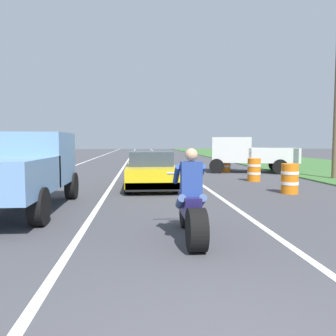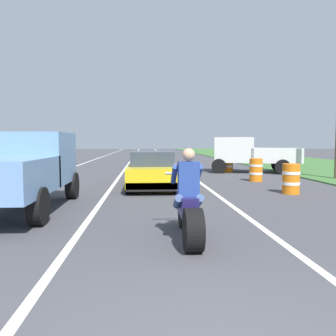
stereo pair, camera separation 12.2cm
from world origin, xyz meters
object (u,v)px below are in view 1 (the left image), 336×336
pickup_truck_left_lane_light_blue (21,167)px  motorcycle_with_rider (191,207)px  pickup_truck_right_shoulder_white (248,153)px  construction_barrel_far (226,163)px  sports_car_yellow (151,171)px  construction_barrel_mid (254,170)px  construction_barrel_nearest (290,179)px

pickup_truck_left_lane_light_blue → motorcycle_with_rider: bearing=-37.4°
pickup_truck_left_lane_light_blue → pickup_truck_right_shoulder_white: bearing=48.2°
construction_barrel_far → sports_car_yellow: bearing=-125.6°
motorcycle_with_rider → pickup_truck_left_lane_light_blue: pickup_truck_left_lane_light_blue is taller
pickup_truck_left_lane_light_blue → construction_barrel_mid: (7.93, 5.83, -0.60)m
motorcycle_with_rider → construction_barrel_mid: (4.11, 8.75, -0.09)m
motorcycle_with_rider → construction_barrel_mid: 9.67m
construction_barrel_mid → construction_barrel_nearest: bearing=-90.0°
construction_barrel_mid → construction_barrel_far: size_ratio=1.00×
motorcycle_with_rider → construction_barrel_far: (3.98, 13.26, -0.09)m
pickup_truck_right_shoulder_white → construction_barrel_mid: 4.47m
motorcycle_with_rider → construction_barrel_mid: bearing=64.9°
motorcycle_with_rider → construction_barrel_nearest: size_ratio=2.21×
construction_barrel_mid → motorcycle_with_rider: bearing=-115.1°
construction_barrel_mid → construction_barrel_far: same height
pickup_truck_right_shoulder_white → construction_barrel_nearest: 7.98m
construction_barrel_mid → construction_barrel_far: 4.52m
sports_car_yellow → construction_barrel_nearest: bearing=-22.2°
motorcycle_with_rider → pickup_truck_left_lane_light_blue: bearing=142.6°
sports_car_yellow → construction_barrel_far: 7.67m
pickup_truck_left_lane_light_blue → pickup_truck_right_shoulder_white: (9.05, 10.11, 0.00)m
sports_car_yellow → construction_barrel_nearest: size_ratio=4.30×
construction_barrel_nearest → construction_barrel_mid: same height
sports_car_yellow → construction_barrel_far: (4.46, 6.24, -0.13)m
sports_car_yellow → pickup_truck_left_lane_light_blue: bearing=-129.2°
motorcycle_with_rider → construction_barrel_far: size_ratio=2.21×
construction_barrel_far → construction_barrel_mid: bearing=-88.4°
sports_car_yellow → construction_barrel_far: sports_car_yellow is taller
construction_barrel_mid → pickup_truck_right_shoulder_white: bearing=75.4°
sports_car_yellow → pickup_truck_left_lane_light_blue: size_ratio=0.90×
motorcycle_with_rider → sports_car_yellow: 7.04m
construction_barrel_far → construction_barrel_nearest: bearing=-89.1°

